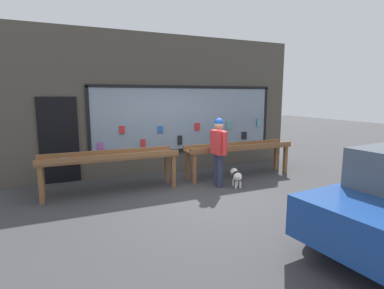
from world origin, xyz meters
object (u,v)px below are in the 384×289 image
at_px(display_table_right, 239,150).
at_px(small_dog, 236,175).
at_px(person_browsing, 219,147).
at_px(display_table_left, 111,160).

bearing_deg(display_table_right, small_dog, -125.93).
bearing_deg(display_table_right, person_browsing, -147.87).
height_order(display_table_left, display_table_right, display_table_left).
xyz_separation_m(display_table_left, person_browsing, (2.37, -0.60, 0.20)).
bearing_deg(person_browsing, small_dog, -115.70).
bearing_deg(person_browsing, display_table_left, 76.85).
distance_m(display_table_left, person_browsing, 2.45).
bearing_deg(person_browsing, display_table_right, -56.89).
relative_size(display_table_left, person_browsing, 1.84).
xyz_separation_m(person_browsing, small_dog, (0.38, -0.19, -0.67)).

